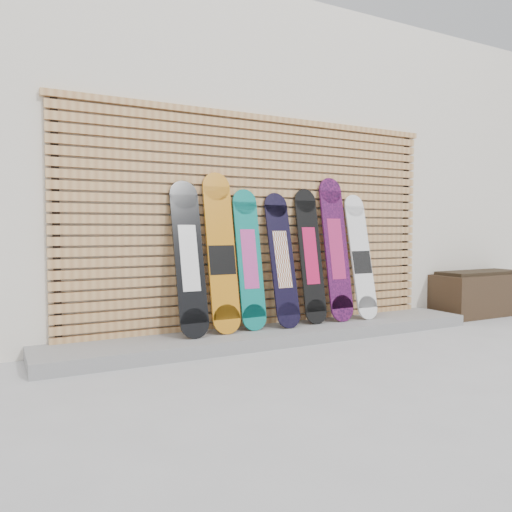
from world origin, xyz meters
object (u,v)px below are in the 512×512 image
object	(u,v)px
snowboard_1	(221,253)
snowboard_2	(249,259)
snowboard_0	(189,258)
planter_box	(479,293)
snowboard_4	(310,256)
snowboard_6	(361,257)
snowboard_5	(336,249)
snowboard_3	(282,259)

from	to	relation	value
snowboard_1	snowboard_2	bearing A→B (deg)	3.35
snowboard_0	planter_box	bearing A→B (deg)	-0.48
snowboard_4	snowboard_6	bearing A→B (deg)	-1.99
snowboard_1	snowboard_4	world-z (taller)	snowboard_1
snowboard_6	snowboard_1	bearing A→B (deg)	179.76
snowboard_2	snowboard_5	distance (m)	1.06
snowboard_0	snowboard_3	xyz separation A→B (m)	(1.01, 0.00, -0.04)
planter_box	snowboard_2	size ratio (longest dim) A/B	0.91
snowboard_1	snowboard_2	xyz separation A→B (m)	(0.31, 0.02, -0.06)
snowboard_3	snowboard_5	distance (m)	0.71
snowboard_2	snowboard_3	world-z (taller)	snowboard_2
snowboard_1	snowboard_4	distance (m)	1.04
snowboard_1	snowboard_5	xyz separation A→B (m)	(1.37, 0.01, 0.02)
planter_box	snowboard_2	bearing A→B (deg)	178.82
snowboard_5	snowboard_6	xyz separation A→B (m)	(0.33, -0.02, -0.10)
snowboard_0	snowboard_1	bearing A→B (deg)	2.93
snowboard_1	snowboard_6	xyz separation A→B (m)	(1.70, -0.01, -0.08)
snowboard_2	snowboard_5	size ratio (longest dim) A/B	0.89
snowboard_3	snowboard_1	bearing A→B (deg)	178.84
snowboard_4	snowboard_3	bearing A→B (deg)	-175.45
planter_box	snowboard_6	world-z (taller)	snowboard_6
snowboard_0	snowboard_1	size ratio (longest dim) A/B	0.94
snowboard_0	snowboard_1	distance (m)	0.34
planter_box	snowboard_1	xyz separation A→B (m)	(-3.63, 0.05, 0.60)
snowboard_0	snowboard_1	world-z (taller)	snowboard_1
snowboard_3	snowboard_2	bearing A→B (deg)	174.96
snowboard_2	snowboard_0	bearing A→B (deg)	-176.86
snowboard_0	snowboard_6	distance (m)	2.04
snowboard_0	snowboard_3	distance (m)	1.01
planter_box	snowboard_1	distance (m)	3.68
snowboard_0	snowboard_6	size ratio (longest dim) A/B	1.05
snowboard_0	snowboard_4	xyz separation A→B (m)	(1.38, 0.03, -0.01)
snowboard_4	snowboard_6	xyz separation A→B (m)	(0.66, -0.02, -0.03)
snowboard_2	snowboard_4	world-z (taller)	snowboard_4
snowboard_3	snowboard_4	xyz separation A→B (m)	(0.37, 0.03, 0.03)
planter_box	snowboard_3	distance (m)	3.00
planter_box	snowboard_2	xyz separation A→B (m)	(-3.32, 0.07, 0.54)
planter_box	snowboard_5	size ratio (longest dim) A/B	0.82
snowboard_2	snowboard_3	size ratio (longest dim) A/B	1.02
snowboard_1	snowboard_6	world-z (taller)	snowboard_1
planter_box	snowboard_0	bearing A→B (deg)	179.52
snowboard_4	snowboard_5	xyz separation A→B (m)	(0.33, -0.01, 0.07)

